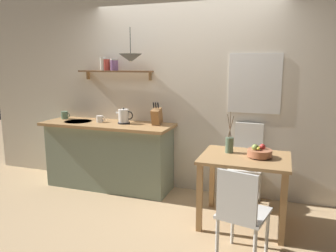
{
  "coord_description": "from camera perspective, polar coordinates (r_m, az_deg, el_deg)",
  "views": [
    {
      "loc": [
        1.24,
        -3.59,
        1.73
      ],
      "look_at": [
        -0.1,
        0.25,
        0.95
      ],
      "focal_mm": 35.01,
      "sensor_mm": 36.0,
      "label": 1
    }
  ],
  "objects": [
    {
      "name": "dining_chair_far",
      "position": [
        4.2,
        13.5,
        -5.9
      ],
      "size": [
        0.42,
        0.44,
        1.0
      ],
      "color": "white",
      "rests_on": "ground_plane"
    },
    {
      "name": "coffee_mug_by_sink",
      "position": [
        4.64,
        -11.77,
        1.22
      ],
      "size": [
        0.13,
        0.09,
        0.09
      ],
      "color": "white",
      "rests_on": "kitchen_counter"
    },
    {
      "name": "electric_kettle",
      "position": [
        4.46,
        -7.69,
        1.65
      ],
      "size": [
        0.25,
        0.16,
        0.22
      ],
      "color": "black",
      "rests_on": "kitchen_counter"
    },
    {
      "name": "dining_chair_near",
      "position": [
        2.97,
        12.6,
        -14.24
      ],
      "size": [
        0.48,
        0.5,
        0.87
      ],
      "color": "silver",
      "rests_on": "ground_plane"
    },
    {
      "name": "kitchen_counter",
      "position": [
        4.68,
        -10.22,
        -4.95
      ],
      "size": [
        1.83,
        0.63,
        0.93
      ],
      "color": "gray",
      "rests_on": "ground_plane"
    },
    {
      "name": "twig_vase",
      "position": [
        3.66,
        10.64,
        -3.16
      ],
      "size": [
        0.09,
        0.09,
        0.46
      ],
      "color": "#567056",
      "rests_on": "dining_table"
    },
    {
      "name": "knife_block",
      "position": [
        4.31,
        -1.97,
        1.72
      ],
      "size": [
        0.11,
        0.19,
        0.31
      ],
      "color": "#9E6B3D",
      "rests_on": "kitchen_counter"
    },
    {
      "name": "wall_shelf",
      "position": [
        4.65,
        -9.64,
        9.99
      ],
      "size": [
        1.08,
        0.2,
        0.31
      ],
      "color": "brown"
    },
    {
      "name": "fruit_bowl",
      "position": [
        3.56,
        15.6,
        -4.4
      ],
      "size": [
        0.25,
        0.25,
        0.14
      ],
      "color": "#BC704C",
      "rests_on": "dining_table"
    },
    {
      "name": "coffee_mug_spare",
      "position": [
        5.05,
        -17.53,
        1.82
      ],
      "size": [
        0.14,
        0.09,
        0.11
      ],
      "color": "slate",
      "rests_on": "kitchen_counter"
    },
    {
      "name": "pendant_lamp",
      "position": [
        4.3,
        -6.53,
        11.7
      ],
      "size": [
        0.3,
        0.3,
        0.44
      ],
      "color": "black"
    },
    {
      "name": "ground_plane",
      "position": [
        4.17,
        0.17,
        -13.63
      ],
      "size": [
        14.0,
        14.0,
        0.0
      ],
      "primitive_type": "plane",
      "color": "tan"
    },
    {
      "name": "dining_table",
      "position": [
        3.61,
        13.19,
        -7.14
      ],
      "size": [
        0.92,
        0.74,
        0.76
      ],
      "color": "tan",
      "rests_on": "ground_plane"
    },
    {
      "name": "back_wall",
      "position": [
        4.38,
        5.51,
        5.84
      ],
      "size": [
        6.8,
        0.11,
        2.7
      ],
      "color": "silver",
      "rests_on": "ground_plane"
    }
  ]
}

